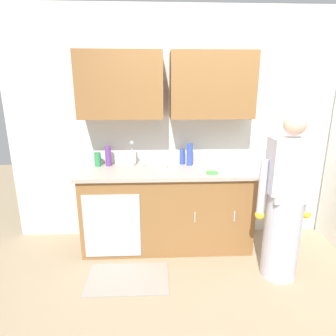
% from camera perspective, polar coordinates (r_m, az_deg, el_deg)
% --- Properties ---
extents(ground_plane, '(9.00, 9.00, 0.00)m').
position_cam_1_polar(ground_plane, '(3.08, 11.42, -21.01)').
color(ground_plane, '#998466').
extents(kitchen_wall_with_uppers, '(4.80, 0.44, 2.70)m').
position_cam_1_polar(kitchen_wall_with_uppers, '(3.44, 6.57, 9.78)').
color(kitchen_wall_with_uppers, silver).
rests_on(kitchen_wall_with_uppers, ground).
extents(counter_cabinet, '(1.90, 0.62, 0.90)m').
position_cam_1_polar(counter_cabinet, '(3.38, -0.24, -8.31)').
color(counter_cabinet, brown).
rests_on(counter_cabinet, ground).
extents(countertop, '(1.96, 0.66, 0.04)m').
position_cam_1_polar(countertop, '(3.22, -0.19, -0.64)').
color(countertop, '#A8A093').
rests_on(countertop, counter_cabinet).
extents(sink, '(0.50, 0.36, 0.35)m').
position_cam_1_polar(sink, '(3.23, -6.44, -0.58)').
color(sink, '#B7BABF').
rests_on(sink, counter_cabinet).
extents(person_at_sink, '(0.55, 0.34, 1.62)m').
position_cam_1_polar(person_at_sink, '(2.97, 22.21, -8.00)').
color(person_at_sink, white).
rests_on(person_at_sink, ground).
extents(floor_mat, '(0.80, 0.50, 0.01)m').
position_cam_1_polar(floor_mat, '(3.06, -8.01, -21.05)').
color(floor_mat, gray).
rests_on(floor_mat, ground).
extents(bottle_water_short, '(0.06, 0.06, 0.18)m').
position_cam_1_polar(bottle_water_short, '(3.42, 2.85, 2.26)').
color(bottle_water_short, '#334CB2').
rests_on(bottle_water_short, countertop).
extents(bottle_cleaner_spray, '(0.07, 0.07, 0.23)m').
position_cam_1_polar(bottle_cleaner_spray, '(3.41, -11.85, 2.34)').
color(bottle_cleaner_spray, '#66388C').
rests_on(bottle_cleaner_spray, countertop).
extents(bottle_soap, '(0.08, 0.08, 0.16)m').
position_cam_1_polar(bottle_soap, '(3.43, -13.86, 1.68)').
color(bottle_soap, '#2D8C4C').
rests_on(bottle_soap, countertop).
extents(bottle_water_tall, '(0.07, 0.07, 0.26)m').
position_cam_1_polar(bottle_water_tall, '(3.37, 4.35, 2.71)').
color(bottle_water_tall, '#334CB2').
rests_on(bottle_water_tall, countertop).
extents(cup_by_sink, '(0.08, 0.08, 0.10)m').
position_cam_1_polar(cup_by_sink, '(3.22, -0.77, 0.66)').
color(cup_by_sink, white).
rests_on(cup_by_sink, countertop).
extents(knife_on_counter, '(0.11, 0.23, 0.01)m').
position_cam_1_polar(knife_on_counter, '(3.25, 11.15, -0.36)').
color(knife_on_counter, silver).
rests_on(knife_on_counter, countertop).
extents(sponge, '(0.11, 0.07, 0.03)m').
position_cam_1_polar(sponge, '(3.07, 8.84, -0.95)').
color(sponge, '#4CBF4C').
rests_on(sponge, countertop).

